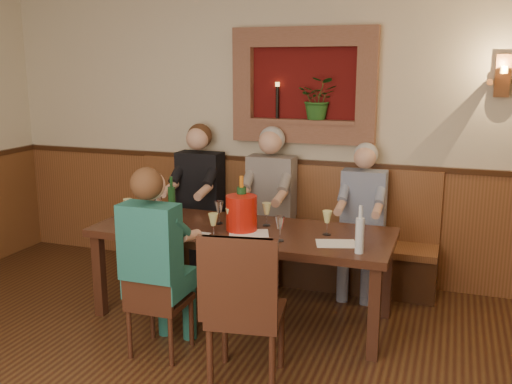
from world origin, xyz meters
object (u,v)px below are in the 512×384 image
at_px(chair_near_left, 160,320).
at_px(water_bottle, 360,234).
at_px(dining_table, 242,238).
at_px(person_bench_mid, 268,219).
at_px(person_chair_front, 158,278).
at_px(wine_bottle_green_a, 242,206).
at_px(wine_bottle_green_b, 172,201).
at_px(chair_near_right, 246,339).
at_px(person_bench_left, 197,212).
at_px(bench, 277,245).
at_px(spittoon_bucket, 241,213).
at_px(person_bench_right, 361,233).

xyz_separation_m(chair_near_left, water_bottle, (1.33, 0.48, 0.64)).
relative_size(dining_table, person_bench_mid, 1.62).
bearing_deg(dining_table, person_chair_front, -113.73).
distance_m(wine_bottle_green_a, water_bottle, 1.06).
distance_m(person_bench_mid, wine_bottle_green_b, 0.98).
bearing_deg(person_bench_mid, person_chair_front, -100.17).
xyz_separation_m(chair_near_right, person_bench_mid, (-0.43, 1.78, 0.31)).
distance_m(person_bench_left, water_bottle, 2.13).
relative_size(chair_near_right, person_bench_left, 0.70).
bearing_deg(water_bottle, wine_bottle_green_a, 161.66).
distance_m(bench, water_bottle, 1.68).
relative_size(dining_table, chair_near_right, 2.30).
distance_m(bench, chair_near_left, 1.76).
height_order(dining_table, water_bottle, water_bottle).
relative_size(bench, person_bench_mid, 2.03).
xyz_separation_m(person_bench_mid, person_chair_front, (-0.29, -1.61, -0.05)).
relative_size(person_chair_front, spittoon_bucket, 4.91).
relative_size(bench, water_bottle, 8.75).
height_order(chair_near_right, person_bench_mid, person_bench_mid).
height_order(dining_table, chair_near_left, chair_near_left).
bearing_deg(person_chair_front, wine_bottle_green_a, 68.29).
bearing_deg(water_bottle, spittoon_bucket, 165.16).
bearing_deg(wine_bottle_green_a, person_bench_right, 43.59).
xyz_separation_m(spittoon_bucket, wine_bottle_green_b, (-0.72, 0.19, 0.00)).
height_order(person_bench_right, spittoon_bucket, person_bench_right).
bearing_deg(person_bench_right, person_chair_front, -125.83).
bearing_deg(chair_near_right, person_bench_left, 114.83).
bearing_deg(chair_near_right, chair_near_left, 158.81).
distance_m(chair_near_left, wine_bottle_green_b, 1.19).
bearing_deg(chair_near_left, person_chair_front, 98.89).
bearing_deg(person_bench_left, water_bottle, -32.44).
bearing_deg(wine_bottle_green_b, person_bench_mid, 46.01).
xyz_separation_m(person_bench_right, spittoon_bucket, (-0.82, -0.88, 0.33)).
bearing_deg(person_bench_right, bench, 172.84).
relative_size(dining_table, chair_near_left, 2.79).
height_order(chair_near_right, spittoon_bucket, chair_near_right).
bearing_deg(bench, person_bench_mid, -116.16).
bearing_deg(person_chair_front, person_bench_right, 54.17).
bearing_deg(dining_table, person_bench_left, 133.61).
bearing_deg(bench, person_chair_front, -101.24).
height_order(chair_near_right, water_bottle, water_bottle).
distance_m(chair_near_right, person_chair_front, 0.79).
xyz_separation_m(dining_table, spittoon_bucket, (0.01, -0.04, 0.22)).
height_order(person_chair_front, wine_bottle_green_a, person_chair_front).
height_order(wine_bottle_green_a, wine_bottle_green_b, wine_bottle_green_a).
bearing_deg(person_bench_mid, chair_near_left, -100.16).
bearing_deg(wine_bottle_green_a, water_bottle, -18.34).
distance_m(spittoon_bucket, wine_bottle_green_b, 0.74).
relative_size(person_chair_front, wine_bottle_green_a, 3.25).
bearing_deg(spittoon_bucket, person_bench_mid, 94.03).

